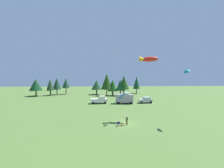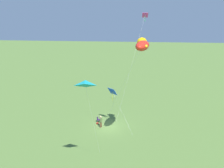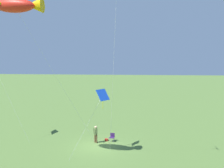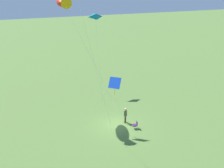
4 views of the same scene
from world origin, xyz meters
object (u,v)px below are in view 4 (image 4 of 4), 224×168
object	(u,v)px
folding_chair	(136,124)
kite_delta_teal	(96,16)
kite_diamond_blue	(114,84)
person_kite_flyer	(125,114)
kite_large_fish	(63,1)
backpack_on_grass	(134,125)

from	to	relation	value
folding_chair	kite_delta_teal	distance (m)	15.90
kite_diamond_blue	person_kite_flyer	bearing A→B (deg)	-61.02
kite_delta_teal	folding_chair	bearing A→B (deg)	-177.12
kite_large_fish	kite_delta_teal	world-z (taller)	kite_large_fish
person_kite_flyer	kite_large_fish	bearing A→B (deg)	-9.39
backpack_on_grass	kite_diamond_blue	bearing A→B (deg)	86.22
folding_chair	kite_large_fish	distance (m)	15.08
folding_chair	backpack_on_grass	bearing A→B (deg)	-85.02
backpack_on_grass	kite_large_fish	world-z (taller)	kite_large_fish
folding_chair	kite_large_fish	world-z (taller)	kite_large_fish
person_kite_flyer	folding_chair	distance (m)	1.80
kite_diamond_blue	backpack_on_grass	bearing A→B (deg)	-93.78
person_kite_flyer	kite_diamond_blue	bearing A→B (deg)	63.80
kite_large_fish	folding_chair	bearing A→B (deg)	-139.11
person_kite_flyer	kite_large_fish	xyz separation A→B (m)	(5.13, 5.27, 11.63)
folding_chair	kite_delta_teal	world-z (taller)	kite_delta_teal
person_kite_flyer	backpack_on_grass	distance (m)	1.51
kite_diamond_blue	kite_large_fish	bearing A→B (deg)	31.56
folding_chair	kite_large_fish	size ratio (longest dim) A/B	0.06
kite_diamond_blue	kite_delta_teal	bearing A→B (deg)	-7.26
kite_delta_teal	backpack_on_grass	bearing A→B (deg)	-176.67
kite_diamond_blue	kite_delta_teal	size ratio (longest dim) A/B	0.53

